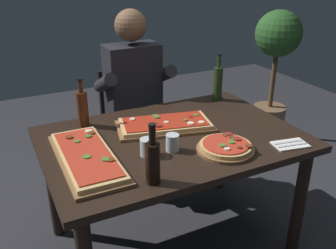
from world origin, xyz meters
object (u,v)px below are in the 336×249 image
(tumbler_near_camera, at_px, (147,147))
(dining_table, at_px, (172,151))
(seated_diner, at_px, (135,94))
(vinegar_bottle_green, at_px, (83,108))
(tumbler_far_side, at_px, (172,143))
(pizza_rectangular_front, at_px, (165,125))
(potted_plant_corner, at_px, (275,61))
(diner_chair, at_px, (131,120))
(pizza_rectangular_left, at_px, (87,157))
(pizza_round_far, at_px, (226,147))
(oil_bottle_amber, at_px, (218,83))
(wine_bottle_dark, at_px, (153,161))

(tumbler_near_camera, bearing_deg, dining_table, 33.56)
(seated_diner, bearing_deg, vinegar_bottle_green, -141.29)
(tumbler_far_side, bearing_deg, dining_table, 63.61)
(dining_table, xyz_separation_m, vinegar_bottle_green, (-0.40, 0.35, 0.21))
(pizza_rectangular_front, bearing_deg, potted_plant_corner, 28.33)
(pizza_rectangular_front, bearing_deg, diner_chair, 84.98)
(pizza_rectangular_left, bearing_deg, dining_table, 6.38)
(pizza_rectangular_left, bearing_deg, tumbler_far_side, -12.77)
(pizza_rectangular_left, relative_size, pizza_round_far, 2.18)
(pizza_rectangular_left, distance_m, diner_chair, 1.11)
(pizza_rectangular_front, distance_m, potted_plant_corner, 1.76)
(dining_table, xyz_separation_m, oil_bottle_amber, (0.54, 0.37, 0.22))
(diner_chair, height_order, seated_diner, seated_diner)
(pizza_rectangular_left, height_order, tumbler_near_camera, tumbler_near_camera)
(diner_chair, bearing_deg, oil_bottle_amber, -46.17)
(wine_bottle_dark, relative_size, vinegar_bottle_green, 0.98)
(pizza_round_far, xyz_separation_m, vinegar_bottle_green, (-0.56, 0.63, 0.09))
(dining_table, bearing_deg, pizza_round_far, -58.65)
(pizza_round_far, height_order, oil_bottle_amber, oil_bottle_amber)
(dining_table, height_order, seated_diner, seated_diner)
(tumbler_far_side, distance_m, potted_plant_corner, 1.97)
(wine_bottle_dark, relative_size, oil_bottle_amber, 0.87)
(oil_bottle_amber, xyz_separation_m, seated_diner, (-0.46, 0.36, -0.12))
(oil_bottle_amber, bearing_deg, tumbler_near_camera, -145.61)
(pizza_round_far, distance_m, vinegar_bottle_green, 0.85)
(oil_bottle_amber, xyz_separation_m, potted_plant_corner, (1.02, 0.58, -0.10))
(vinegar_bottle_green, xyz_separation_m, potted_plant_corner, (1.96, 0.60, -0.09))
(dining_table, distance_m, tumbler_near_camera, 0.28)
(oil_bottle_amber, bearing_deg, pizza_rectangular_left, -157.43)
(dining_table, xyz_separation_m, diner_chair, (0.08, 0.86, -0.16))
(potted_plant_corner, bearing_deg, seated_diner, -171.69)
(wine_bottle_dark, xyz_separation_m, diner_chair, (0.36, 1.23, -0.36))
(tumbler_far_side, bearing_deg, potted_plant_corner, 33.95)
(vinegar_bottle_green, bearing_deg, tumbler_near_camera, -68.85)
(dining_table, height_order, pizza_rectangular_front, pizza_rectangular_front)
(oil_bottle_amber, relative_size, tumbler_near_camera, 3.67)
(pizza_rectangular_front, xyz_separation_m, tumbler_near_camera, (-0.22, -0.25, 0.02))
(tumbler_far_side, height_order, seated_diner, seated_diner)
(pizza_round_far, relative_size, diner_chair, 0.34)
(dining_table, height_order, wine_bottle_dark, wine_bottle_dark)
(tumbler_near_camera, height_order, diner_chair, diner_chair)
(dining_table, bearing_deg, potted_plant_corner, 31.36)
(pizza_rectangular_front, distance_m, oil_bottle_amber, 0.60)
(pizza_rectangular_left, distance_m, oil_bottle_amber, 1.12)
(oil_bottle_amber, xyz_separation_m, tumbler_far_side, (-0.62, -0.52, -0.08))
(oil_bottle_amber, height_order, potted_plant_corner, potted_plant_corner)
(vinegar_bottle_green, height_order, potted_plant_corner, potted_plant_corner)
(pizza_rectangular_left, height_order, diner_chair, diner_chair)
(oil_bottle_amber, height_order, tumbler_far_side, oil_bottle_amber)
(oil_bottle_amber, distance_m, diner_chair, 0.77)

